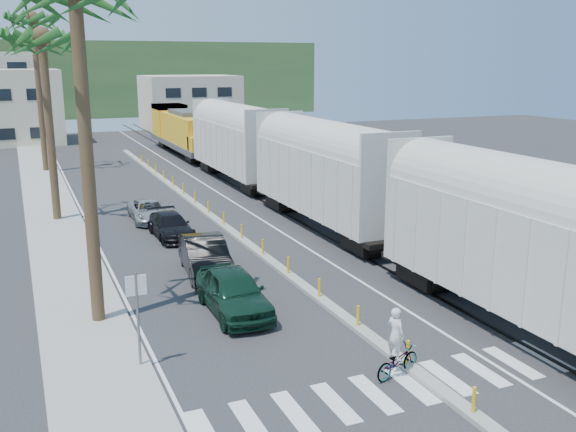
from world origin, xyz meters
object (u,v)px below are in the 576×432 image
(car_second, at_px, (205,256))
(cyclist, at_px, (397,355))
(street_sign, at_px, (137,306))
(car_lead, at_px, (234,292))

(car_second, relative_size, cyclist, 2.38)
(street_sign, bearing_deg, cyclist, -26.40)
(street_sign, distance_m, cyclist, 7.60)
(street_sign, bearing_deg, car_second, 61.35)
(car_lead, bearing_deg, car_second, 87.50)
(street_sign, xyz_separation_m, cyclist, (6.71, -3.33, -1.32))
(car_lead, distance_m, car_second, 4.55)
(car_lead, height_order, car_second, car_second)
(car_second, bearing_deg, car_lead, -87.29)
(street_sign, distance_m, car_second, 8.75)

